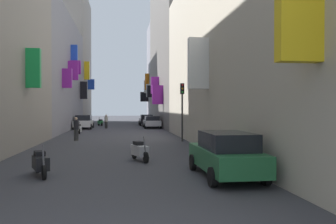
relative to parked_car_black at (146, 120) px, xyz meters
The scene contains 17 objects.
ground_plane 13.43m from the parked_car_black, 105.77° to the right, with size 140.00×140.00×0.00m, color #38383D.
building_left_mid_a 15.05m from the parked_car_black, 145.73° to the right, with size 7.10×21.92×12.16m.
building_left_mid_b 17.97m from the parked_car_black, 139.17° to the left, with size 7.03×14.06×20.11m.
building_right_near 28.65m from the parked_car_black, 81.11° to the right, with size 7.10×30.19×12.15m.
building_right_mid_a 11.01m from the parked_car_black, 19.67° to the right, with size 7.23×22.33×21.53m.
building_right_mid_b 15.89m from the parked_car_black, 71.99° to the left, with size 7.37×7.48×16.41m.
parked_car_black is the anchor object (origin of this frame).
parked_car_green 35.11m from the parked_car_black, 89.70° to the right, with size 1.86×4.31×1.55m.
parked_car_silver 5.96m from the parked_car_black, 87.76° to the right, with size 1.98×4.36×1.40m.
parked_car_white 9.92m from the parked_car_black, 139.52° to the right, with size 2.02×4.35×1.54m.
scooter_silver 31.14m from the parked_car_black, 94.66° to the right, with size 0.77×1.91×1.13m.
scooter_white 15.70m from the parked_car_black, 117.25° to the right, with size 0.62×1.88×1.13m.
scooter_black 34.57m from the parked_car_black, 100.22° to the right, with size 0.82×1.81×1.13m.
scooter_green 6.08m from the parked_car_black, behind, with size 0.78×1.69×1.13m.
pedestrian_crossing 7.92m from the parked_car_black, 129.67° to the right, with size 0.39×0.39×1.59m.
pedestrian_near_left 21.94m from the parked_car_black, 107.42° to the right, with size 0.38×0.38×1.70m.
traffic_light_near_corner 22.57m from the parked_car_black, 87.65° to the right, with size 0.26×0.34×4.09m.
Camera 1 is at (0.29, -3.61, 2.38)m, focal length 37.08 mm.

